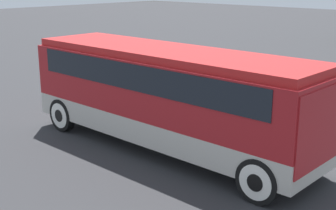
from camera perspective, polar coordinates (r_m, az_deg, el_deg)
The scene contains 3 objects.
ground_plane at distance 14.08m, azimuth 0.00°, elevation -5.28°, with size 120.00×120.00×0.00m, color #2D2D30.
tour_bus at distance 13.49m, azimuth 0.30°, elevation 1.81°, with size 9.50×2.64×2.99m.
parked_car_mid at distance 18.72m, azimuth 13.64°, elevation 1.75°, with size 4.41×1.94×1.35m.
Camera 1 is at (8.97, -9.63, 5.01)m, focal length 50.00 mm.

